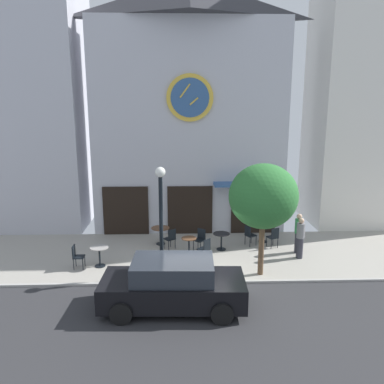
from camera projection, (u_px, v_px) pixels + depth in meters
ground_plane at (200, 291)px, 13.08m from camera, size 24.04×11.75×0.13m
clock_building at (189, 107)px, 18.53m from camera, size 9.05×3.44×11.51m
neighbor_building_left at (16, 108)px, 19.43m from camera, size 6.86×4.62×11.69m
neighbor_building_right at (368, 76)px, 19.25m from camera, size 5.17×3.71×14.74m
street_lamp at (161, 222)px, 13.76m from camera, size 0.36×0.36×3.97m
street_tree at (263, 197)px, 13.64m from camera, size 2.42×2.18×4.07m
cafe_table_leftmost at (99, 253)px, 14.85m from camera, size 0.69×0.69×0.77m
cafe_table_rightmost at (160, 232)px, 17.19m from camera, size 0.80×0.80×0.76m
cafe_table_center_right at (189, 244)px, 15.90m from camera, size 0.61×0.61×0.76m
cafe_table_center at (221, 238)px, 16.56m from camera, size 0.70×0.70×0.72m
cafe_table_near_curb at (263, 232)px, 17.48m from camera, size 0.61×0.61×0.72m
cafe_chair_right_end at (205, 248)px, 15.41m from camera, size 0.57×0.57×0.90m
cafe_chair_curbside at (200, 238)px, 16.55m from camera, size 0.56×0.56×0.90m
cafe_chair_by_entrance at (171, 237)px, 16.59m from camera, size 0.56×0.56×0.90m
cafe_chair_near_lamp at (249, 234)px, 17.04m from camera, size 0.54×0.54×0.90m
cafe_chair_facing_wall at (274, 236)px, 16.77m from camera, size 0.53×0.53×0.90m
cafe_chair_mid_row at (77, 255)px, 14.69m from camera, size 0.40×0.40×0.90m
pedestrian_grey at (300, 238)px, 15.59m from camera, size 0.42×0.42×1.67m
pedestrian_green at (298, 233)px, 16.17m from camera, size 0.43×0.43×1.67m
parked_car_black at (173, 285)px, 11.78m from camera, size 4.37×2.15×1.55m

